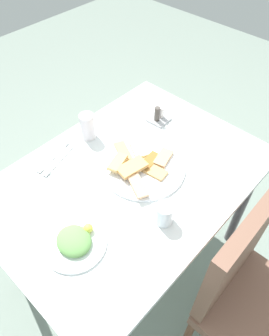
{
  "coord_description": "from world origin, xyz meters",
  "views": [
    {
      "loc": [
        0.59,
        0.58,
        1.72
      ],
      "look_at": [
        -0.03,
        0.01,
        0.77
      ],
      "focal_mm": 33.74,
      "sensor_mm": 36.0,
      "label": 1
    }
  ],
  "objects_px": {
    "dining_chair": "(251,293)",
    "fork": "(53,157)",
    "drinking_glass": "(164,214)",
    "pide_platter": "(142,166)",
    "salad_plate_greens": "(75,241)",
    "spoon": "(58,161)",
    "dining_table": "(129,189)",
    "condiment_caddy": "(159,116)",
    "paper_napkin": "(56,159)",
    "soda_can": "(88,126)"
  },
  "relations": [
    {
      "from": "soda_can",
      "to": "paper_napkin",
      "type": "xyz_separation_m",
      "value": [
        0.19,
        0.01,
        -0.06
      ]
    },
    {
      "from": "dining_chair",
      "to": "paper_napkin",
      "type": "height_order",
      "value": "dining_chair"
    },
    {
      "from": "dining_table",
      "to": "dining_chair",
      "type": "height_order",
      "value": "dining_chair"
    },
    {
      "from": "drinking_glass",
      "to": "fork",
      "type": "relative_size",
      "value": 0.44
    },
    {
      "from": "dining_table",
      "to": "soda_can",
      "type": "bearing_deg",
      "value": -99.3
    },
    {
      "from": "pide_platter",
      "to": "drinking_glass",
      "type": "relative_size",
      "value": 4.02
    },
    {
      "from": "paper_napkin",
      "to": "condiment_caddy",
      "type": "bearing_deg",
      "value": 162.9
    },
    {
      "from": "dining_table",
      "to": "soda_can",
      "type": "distance_m",
      "value": 0.33
    },
    {
      "from": "drinking_glass",
      "to": "salad_plate_greens",
      "type": "bearing_deg",
      "value": -30.35
    },
    {
      "from": "drinking_glass",
      "to": "pide_platter",
      "type": "bearing_deg",
      "value": -120.67
    },
    {
      "from": "pide_platter",
      "to": "condiment_caddy",
      "type": "bearing_deg",
      "value": -152.78
    },
    {
      "from": "dining_table",
      "to": "dining_chair",
      "type": "xyz_separation_m",
      "value": [
        -0.03,
        0.61,
        -0.14
      ]
    },
    {
      "from": "drinking_glass",
      "to": "dining_chair",
      "type": "bearing_deg",
      "value": 104.69
    },
    {
      "from": "paper_napkin",
      "to": "condiment_caddy",
      "type": "relative_size",
      "value": 1.6
    },
    {
      "from": "paper_napkin",
      "to": "fork",
      "type": "xyz_separation_m",
      "value": [
        0.0,
        -0.02,
        0.0
      ]
    },
    {
      "from": "drinking_glass",
      "to": "paper_napkin",
      "type": "height_order",
      "value": "drinking_glass"
    },
    {
      "from": "pide_platter",
      "to": "spoon",
      "type": "height_order",
      "value": "pide_platter"
    },
    {
      "from": "pide_platter",
      "to": "salad_plate_greens",
      "type": "distance_m",
      "value": 0.42
    },
    {
      "from": "salad_plate_greens",
      "to": "soda_can",
      "type": "height_order",
      "value": "soda_can"
    },
    {
      "from": "soda_can",
      "to": "fork",
      "type": "xyz_separation_m",
      "value": [
        0.19,
        -0.01,
        -0.06
      ]
    },
    {
      "from": "soda_can",
      "to": "drinking_glass",
      "type": "relative_size",
      "value": 1.39
    },
    {
      "from": "dining_table",
      "to": "spoon",
      "type": "bearing_deg",
      "value": -62.02
    },
    {
      "from": "dining_table",
      "to": "drinking_glass",
      "type": "xyz_separation_m",
      "value": [
        0.07,
        0.24,
        0.13
      ]
    },
    {
      "from": "dining_chair",
      "to": "fork",
      "type": "bearing_deg",
      "value": -79.18
    },
    {
      "from": "dining_table",
      "to": "salad_plate_greens",
      "type": "xyz_separation_m",
      "value": [
        0.34,
        0.08,
        0.1
      ]
    },
    {
      "from": "drinking_glass",
      "to": "spoon",
      "type": "height_order",
      "value": "drinking_glass"
    },
    {
      "from": "pide_platter",
      "to": "drinking_glass",
      "type": "distance_m",
      "value": 0.27
    },
    {
      "from": "dining_chair",
      "to": "fork",
      "type": "height_order",
      "value": "dining_chair"
    },
    {
      "from": "salad_plate_greens",
      "to": "condiment_caddy",
      "type": "distance_m",
      "value": 0.73
    },
    {
      "from": "soda_can",
      "to": "fork",
      "type": "bearing_deg",
      "value": -3.68
    },
    {
      "from": "fork",
      "to": "spoon",
      "type": "height_order",
      "value": "same"
    },
    {
      "from": "pide_platter",
      "to": "salad_plate_greens",
      "type": "bearing_deg",
      "value": 9.26
    },
    {
      "from": "dining_table",
      "to": "soda_can",
      "type": "height_order",
      "value": "soda_can"
    },
    {
      "from": "pide_platter",
      "to": "paper_napkin",
      "type": "distance_m",
      "value": 0.37
    },
    {
      "from": "dining_chair",
      "to": "drinking_glass",
      "type": "bearing_deg",
      "value": -75.31
    },
    {
      "from": "dining_chair",
      "to": "condiment_caddy",
      "type": "bearing_deg",
      "value": -113.45
    },
    {
      "from": "salad_plate_greens",
      "to": "condiment_caddy",
      "type": "xyz_separation_m",
      "value": [
        -0.7,
        -0.21,
        0.01
      ]
    },
    {
      "from": "fork",
      "to": "pide_platter",
      "type": "bearing_deg",
      "value": 108.93
    },
    {
      "from": "pide_platter",
      "to": "soda_can",
      "type": "relative_size",
      "value": 2.88
    },
    {
      "from": "soda_can",
      "to": "pide_platter",
      "type": "bearing_deg",
      "value": 94.11
    },
    {
      "from": "soda_can",
      "to": "fork",
      "type": "height_order",
      "value": "soda_can"
    },
    {
      "from": "drinking_glass",
      "to": "fork",
      "type": "xyz_separation_m",
      "value": [
        0.08,
        -0.55,
        -0.04
      ]
    },
    {
      "from": "salad_plate_greens",
      "to": "fork",
      "type": "xyz_separation_m",
      "value": [
        -0.2,
        -0.38,
        -0.01
      ]
    },
    {
      "from": "pide_platter",
      "to": "spoon",
      "type": "bearing_deg",
      "value": -52.5
    },
    {
      "from": "fork",
      "to": "drinking_glass",
      "type": "bearing_deg",
      "value": 82.87
    },
    {
      "from": "salad_plate_greens",
      "to": "spoon",
      "type": "relative_size",
      "value": 1.17
    },
    {
      "from": "spoon",
      "to": "paper_napkin",
      "type": "bearing_deg",
      "value": -105.65
    },
    {
      "from": "salad_plate_greens",
      "to": "spoon",
      "type": "bearing_deg",
      "value": -119.86
    },
    {
      "from": "salad_plate_greens",
      "to": "spoon",
      "type": "xyz_separation_m",
      "value": [
        -0.2,
        -0.35,
        -0.01
      ]
    },
    {
      "from": "dining_chair",
      "to": "spoon",
      "type": "relative_size",
      "value": 4.84
    }
  ]
}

